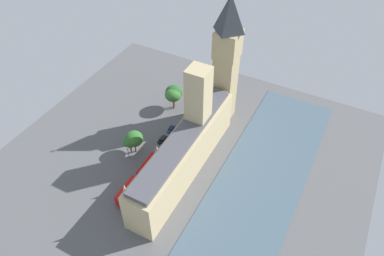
% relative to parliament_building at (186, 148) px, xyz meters
% --- Properties ---
extents(ground_plane, '(128.31, 128.31, 0.00)m').
position_rel_parliament_building_xyz_m(ground_plane, '(1.99, 1.63, -9.94)').
color(ground_plane, '#565659').
extents(river_thames, '(28.37, 115.48, 0.25)m').
position_rel_parliament_building_xyz_m(river_thames, '(-25.78, 1.63, -9.82)').
color(river_thames, '#475B6B').
rests_on(river_thames, ground).
extents(parliament_building, '(10.38, 58.31, 36.66)m').
position_rel_parliament_building_xyz_m(parliament_building, '(0.00, 0.00, 0.00)').
color(parliament_building, tan).
rests_on(parliament_building, ground).
extents(clock_tower, '(8.77, 8.77, 52.40)m').
position_rel_parliament_building_xyz_m(clock_tower, '(0.17, -31.92, 17.15)').
color(clock_tower, tan).
rests_on(clock_tower, ground).
extents(car_yellow_cab_far_end, '(2.06, 4.42, 1.74)m').
position_rel_parliament_building_xyz_m(car_yellow_cab_far_end, '(9.92, -21.17, -9.05)').
color(car_yellow_cab_far_end, gold).
rests_on(car_yellow_cab_far_end, ground).
extents(car_blue_under_trees, '(2.23, 4.28, 1.74)m').
position_rel_parliament_building_xyz_m(car_blue_under_trees, '(14.15, -13.73, -9.06)').
color(car_blue_under_trees, navy).
rests_on(car_blue_under_trees, ground).
extents(car_black_opposite_hall, '(2.03, 4.48, 1.74)m').
position_rel_parliament_building_xyz_m(car_black_opposite_hall, '(14.25, -7.13, -9.05)').
color(car_black_opposite_hall, black).
rests_on(car_black_opposite_hall, ground).
extents(car_silver_kerbside, '(1.90, 4.73, 1.74)m').
position_rel_parliament_building_xyz_m(car_silver_kerbside, '(10.99, -0.53, -9.05)').
color(car_silver_kerbside, '#B7B7BC').
rests_on(car_silver_kerbside, ground).
extents(double_decker_bus_midblock, '(2.94, 10.58, 4.75)m').
position_rel_parliament_building_xyz_m(double_decker_bus_midblock, '(10.84, 8.32, -7.31)').
color(double_decker_bus_midblock, '#B20C0F').
rests_on(double_decker_bus_midblock, ground).
extents(double_decker_bus_trailing, '(2.71, 10.52, 4.75)m').
position_rel_parliament_building_xyz_m(double_decker_bus_trailing, '(11.06, 20.35, -7.31)').
color(double_decker_bus_trailing, red).
rests_on(double_decker_bus_trailing, ground).
extents(pedestrian_by_river_gate, '(0.68, 0.61, 1.63)m').
position_rel_parliament_building_xyz_m(pedestrian_by_river_gate, '(6.99, -23.36, -9.21)').
color(pedestrian_by_river_gate, black).
rests_on(pedestrian_by_river_gate, ground).
extents(pedestrian_near_tower, '(0.60, 0.50, 1.55)m').
position_rel_parliament_building_xyz_m(pedestrian_near_tower, '(6.85, -12.00, -9.25)').
color(pedestrian_near_tower, black).
rests_on(pedestrian_near_tower, ground).
extents(pedestrian_corner, '(0.64, 0.70, 1.69)m').
position_rel_parliament_building_xyz_m(pedestrian_corner, '(7.14, -6.58, -9.18)').
color(pedestrian_corner, gray).
rests_on(pedestrian_corner, ground).
extents(plane_tree_leading, '(6.84, 6.84, 10.33)m').
position_rel_parliament_building_xyz_m(plane_tree_leading, '(20.15, -26.05, -2.55)').
color(plane_tree_leading, brown).
rests_on(plane_tree_leading, ground).
extents(plane_tree_slot_10, '(6.57, 6.57, 9.54)m').
position_rel_parliament_building_xyz_m(plane_tree_slot_10, '(20.28, 2.21, -3.22)').
color(plane_tree_slot_10, brown).
rests_on(plane_tree_slot_10, ground).
extents(plane_tree_slot_11, '(5.05, 5.05, 8.09)m').
position_rel_parliament_building_xyz_m(plane_tree_slot_11, '(21.41, 3.49, -4.05)').
color(plane_tree_slot_11, brown).
rests_on(plane_tree_slot_11, ground).
extents(plane_tree_slot_12, '(7.16, 7.16, 10.60)m').
position_rel_parliament_building_xyz_m(plane_tree_slot_12, '(20.43, -27.08, -2.41)').
color(plane_tree_slot_12, brown).
rests_on(plane_tree_slot_12, ground).
extents(street_lamp_slot_13, '(0.56, 0.56, 5.66)m').
position_rel_parliament_building_xyz_m(street_lamp_slot_13, '(20.75, 6.00, -5.94)').
color(street_lamp_slot_13, black).
rests_on(street_lamp_slot_13, ground).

